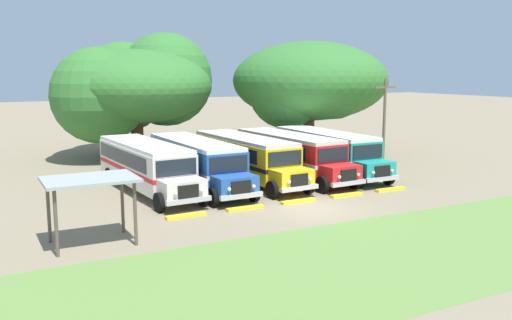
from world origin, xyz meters
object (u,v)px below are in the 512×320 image
at_px(parked_bus_slot_3, 291,153).
at_px(utility_pole, 384,121).
at_px(parked_bus_slot_0, 146,164).
at_px(broad_shade_tree, 134,87).
at_px(parked_bus_slot_2, 247,157).
at_px(secondary_tree, 308,82).
at_px(parked_bus_slot_1, 197,161).
at_px(parked_bus_slot_4, 327,150).
at_px(waiting_shelter, 90,184).

height_order(parked_bus_slot_3, utility_pole, utility_pole).
bearing_deg(utility_pole, parked_bus_slot_3, 174.69).
relative_size(parked_bus_slot_0, broad_shade_tree, 0.79).
xyz_separation_m(parked_bus_slot_0, broad_shade_tree, (3.19, 13.67, 4.05)).
height_order(parked_bus_slot_2, secondary_tree, secondary_tree).
distance_m(parked_bus_slot_3, utility_pole, 7.45).
bearing_deg(parked_bus_slot_1, parked_bus_slot_4, 89.74).
relative_size(parked_bus_slot_4, broad_shade_tree, 0.79).
relative_size(parked_bus_slot_3, broad_shade_tree, 0.79).
distance_m(parked_bus_slot_2, parked_bus_slot_3, 3.15).
relative_size(parked_bus_slot_0, parked_bus_slot_4, 1.01).
distance_m(parked_bus_slot_0, utility_pole, 16.87).
distance_m(parked_bus_slot_2, utility_pole, 10.52).
bearing_deg(broad_shade_tree, parked_bus_slot_1, -90.81).
distance_m(parked_bus_slot_1, utility_pole, 13.89).
xyz_separation_m(parked_bus_slot_1, parked_bus_slot_2, (3.43, 0.20, 0.00)).
height_order(parked_bus_slot_4, secondary_tree, secondary_tree).
xyz_separation_m(parked_bus_slot_4, utility_pole, (4.25, -0.76, 1.84)).
bearing_deg(utility_pole, secondary_tree, 89.06).
bearing_deg(secondary_tree, parked_bus_slot_3, -128.22).
relative_size(parked_bus_slot_4, waiting_shelter, 3.01).
bearing_deg(parked_bus_slot_0, broad_shade_tree, 163.11).
height_order(secondary_tree, utility_pole, secondary_tree).
distance_m(parked_bus_slot_0, parked_bus_slot_1, 3.01).
height_order(parked_bus_slot_0, broad_shade_tree, broad_shade_tree).
distance_m(parked_bus_slot_2, parked_bus_slot_4, 6.08).
bearing_deg(parked_bus_slot_3, broad_shade_tree, -158.75).
distance_m(parked_bus_slot_0, broad_shade_tree, 14.61).
bearing_deg(parked_bus_slot_4, parked_bus_slot_2, -89.85).
xyz_separation_m(broad_shade_tree, waiting_shelter, (-8.00, -22.17, -3.18)).
distance_m(broad_shade_tree, waiting_shelter, 23.79).
xyz_separation_m(parked_bus_slot_0, parked_bus_slot_4, (12.50, -0.16, 0.00)).
xyz_separation_m(parked_bus_slot_1, utility_pole, (13.76, -0.61, 1.84)).
bearing_deg(parked_bus_slot_1, waiting_shelter, -44.71).
bearing_deg(utility_pole, parked_bus_slot_4, 169.88).
distance_m(parked_bus_slot_2, secondary_tree, 14.61).
distance_m(parked_bus_slot_1, parked_bus_slot_4, 9.51).
bearing_deg(parked_bus_slot_4, parked_bus_slot_3, -87.54).
bearing_deg(parked_bus_slot_0, parked_bus_slot_4, 85.50).
relative_size(parked_bus_slot_2, broad_shade_tree, 0.79).
bearing_deg(parked_bus_slot_2, parked_bus_slot_0, -93.87).
bearing_deg(parked_bus_slot_1, broad_shade_tree, 178.06).
distance_m(parked_bus_slot_1, secondary_tree, 17.34).
bearing_deg(secondary_tree, waiting_shelter, -141.02).
xyz_separation_m(broad_shade_tree, utility_pole, (13.56, -14.59, -2.20)).
xyz_separation_m(parked_bus_slot_0, secondary_tree, (16.91, 9.08, 4.35)).
distance_m(parked_bus_slot_4, utility_pole, 4.69).
relative_size(parked_bus_slot_1, secondary_tree, 0.81).
bearing_deg(utility_pole, broad_shade_tree, 132.91).
bearing_deg(secondary_tree, parked_bus_slot_0, -151.78).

